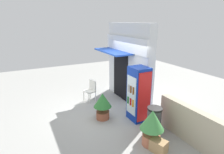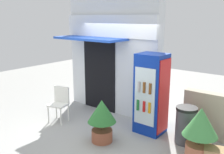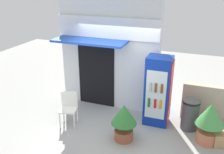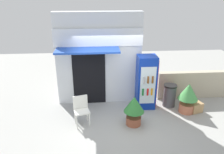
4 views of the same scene
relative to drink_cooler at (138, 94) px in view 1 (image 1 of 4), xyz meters
name	(u,v)px [view 1 (image 1 of 4)]	position (x,y,z in m)	size (l,w,h in m)	color
ground	(103,110)	(-1.18, -0.78, -0.94)	(16.00, 16.00, 0.00)	#A3A39E
storefront_building	(128,62)	(-1.61, 0.56, 0.72)	(2.96, 1.11, 3.24)	silver
drink_cooler	(138,94)	(0.00, 0.00, 0.00)	(0.66, 0.62, 1.88)	#0C2D9E
plastic_chair	(91,89)	(-2.19, -0.89, -0.40)	(0.52, 0.49, 0.91)	white
potted_plant_near_shop	(103,104)	(-0.59, -1.07, -0.36)	(0.62, 0.62, 0.95)	#995138
potted_plant_curbside	(152,125)	(1.32, -0.47, -0.32)	(0.66, 0.66, 1.04)	#BC6B4C
trash_bin	(154,120)	(0.87, -0.01, -0.53)	(0.45, 0.45, 0.82)	#47474C
stone_boundary_wall	(198,129)	(1.95, 0.60, -0.42)	(2.72, 0.24, 1.04)	#B7AD93
cardboard_box	(159,146)	(1.65, -0.48, -0.77)	(0.42, 0.30, 0.33)	tan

